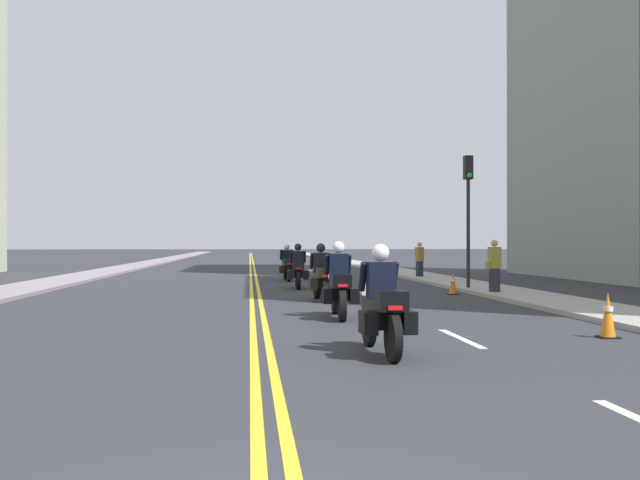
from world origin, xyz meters
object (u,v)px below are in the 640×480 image
object	(u,v)px
motorcycle_1	(339,288)
traffic_light_near	(468,198)
motorcycle_0	(382,309)
pedestrian_0	(420,260)
motorcycle_2	(321,278)
motorcycle_3	(298,270)
motorcycle_4	(287,266)
pedestrian_1	(494,267)
traffic_cone_1	(608,315)
traffic_cone_0	(453,283)

from	to	relation	value
motorcycle_1	traffic_light_near	distance (m)	10.14
motorcycle_0	pedestrian_0	size ratio (longest dim) A/B	1.34
pedestrian_0	motorcycle_2	bearing A→B (deg)	34.68
motorcycle_3	traffic_light_near	distance (m)	6.45
traffic_light_near	motorcycle_4	bearing A→B (deg)	128.80
motorcycle_3	pedestrian_1	world-z (taller)	pedestrian_1
motorcycle_0	motorcycle_2	distance (m)	9.69
pedestrian_0	pedestrian_1	bearing A→B (deg)	60.08
motorcycle_0	motorcycle_2	world-z (taller)	motorcycle_2
traffic_cone_1	traffic_light_near	distance (m)	12.20
motorcycle_3	traffic_cone_1	world-z (taller)	motorcycle_3
motorcycle_3	motorcycle_4	distance (m)	5.35
motorcycle_1	traffic_light_near	size ratio (longest dim) A/B	0.50
traffic_light_near	pedestrian_0	bearing A→B (deg)	88.14
motorcycle_4	traffic_light_near	distance (m)	9.54
motorcycle_0	traffic_cone_0	xyz separation A→B (m)	(4.46, 11.64, -0.31)
motorcycle_3	traffic_cone_0	world-z (taller)	motorcycle_3
motorcycle_2	motorcycle_4	bearing A→B (deg)	88.98
motorcycle_2	traffic_light_near	bearing A→B (deg)	30.36
motorcycle_0	pedestrian_1	bearing A→B (deg)	60.72
motorcycle_3	traffic_cone_1	size ratio (longest dim) A/B	2.74
motorcycle_1	motorcycle_3	size ratio (longest dim) A/B	1.05
motorcycle_2	pedestrian_0	bearing A→B (deg)	60.84
motorcycle_1	pedestrian_0	distance (m)	17.13
motorcycle_2	pedestrian_0	distance (m)	12.83
motorcycle_2	motorcycle_0	bearing A→B (deg)	-93.68
traffic_light_near	motorcycle_2	bearing A→B (deg)	-146.51
traffic_light_near	pedestrian_1	bearing A→B (deg)	-86.04
motorcycle_3	motorcycle_0	bearing A→B (deg)	-87.10
motorcycle_2	pedestrian_0	world-z (taller)	pedestrian_0
traffic_cone_0	traffic_cone_1	size ratio (longest dim) A/B	0.90
motorcycle_0	traffic_cone_1	xyz separation A→B (m)	(4.19, 1.42, -0.27)
motorcycle_2	traffic_cone_0	bearing A→B (deg)	20.96
traffic_light_near	pedestrian_1	size ratio (longest dim) A/B	2.65
motorcycle_2	traffic_light_near	distance (m)	6.91
traffic_cone_0	pedestrian_0	xyz separation A→B (m)	(1.26, 9.57, 0.51)
motorcycle_2	pedestrian_1	xyz separation A→B (m)	(5.52, 1.41, 0.25)
traffic_cone_1	traffic_light_near	size ratio (longest dim) A/B	0.17
motorcycle_3	pedestrian_1	bearing A→B (deg)	-32.21
traffic_cone_1	pedestrian_1	distance (m)	9.79
motorcycle_3	motorcycle_4	bearing A→B (deg)	93.31
pedestrian_1	motorcycle_1	bearing A→B (deg)	34.55
motorcycle_0	traffic_cone_0	distance (m)	12.47
motorcycle_4	traffic_light_near	world-z (taller)	traffic_light_near
traffic_cone_1	pedestrian_0	world-z (taller)	pedestrian_0
traffic_cone_0	pedestrian_0	world-z (taller)	pedestrian_0
motorcycle_4	pedestrian_0	size ratio (longest dim) A/B	1.37
motorcycle_0	motorcycle_1	world-z (taller)	motorcycle_1
motorcycle_3	motorcycle_1	bearing A→B (deg)	-86.67
motorcycle_3	traffic_cone_0	size ratio (longest dim) A/B	3.06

